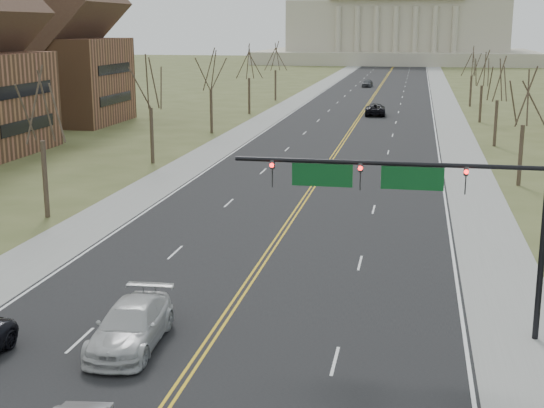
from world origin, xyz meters
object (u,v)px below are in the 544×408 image
at_px(signal_mast, 410,191).
at_px(car_sb_inner_second, 131,325).
at_px(car_far_nb, 375,109).
at_px(car_far_sb, 367,83).

bearing_deg(signal_mast, car_sb_inner_second, -160.63).
distance_m(signal_mast, car_sb_inner_second, 11.94).
height_order(car_sb_inner_second, car_far_nb, car_sb_inner_second).
height_order(signal_mast, car_far_nb, signal_mast).
distance_m(signal_mast, car_far_nb, 76.28).
bearing_deg(car_far_nb, signal_mast, 90.67).
height_order(signal_mast, car_sb_inner_second, signal_mast).
xyz_separation_m(car_far_nb, car_far_sb, (-4.40, 49.94, -0.03)).
distance_m(car_sb_inner_second, car_far_nb, 79.67).
bearing_deg(car_far_sb, car_sb_inner_second, -86.38).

